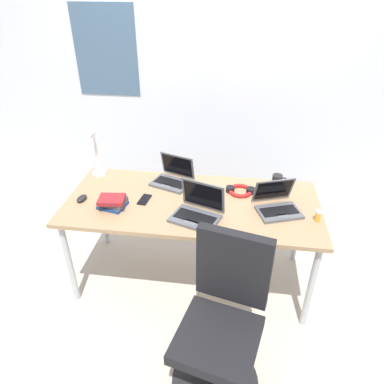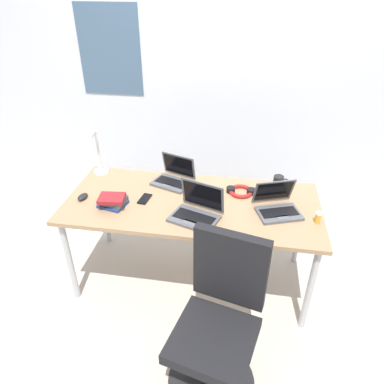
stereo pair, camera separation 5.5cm
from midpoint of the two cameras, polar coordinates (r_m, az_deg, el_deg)
ground_plane at (r=3.00m, az=-0.54°, el=-13.44°), size 12.00×12.00×0.00m
wall_back at (r=3.32m, az=2.18°, el=17.20°), size 6.00×0.13×2.60m
desk at (r=2.56m, az=-0.62°, el=-2.61°), size 1.80×0.80×0.74m
desk_lamp at (r=2.88m, az=-15.86°, el=5.99°), size 0.12×0.18×0.40m
laptop_back_right at (r=2.35m, az=0.20°, el=-3.09°), size 0.37×0.33×0.23m
laptop_far_corner at (r=2.48m, az=12.88°, el=-2.07°), size 0.35×0.34×0.21m
laptop_mid_desk at (r=2.75m, az=-3.69°, el=2.28°), size 0.34×0.31×0.21m
computer_mouse at (r=2.67m, az=-17.82°, el=-0.97°), size 0.07×0.10×0.03m
cell_phone at (r=2.57m, az=-8.23°, el=-1.21°), size 0.08×0.14×0.01m
headphones at (r=2.65m, az=7.16°, el=0.24°), size 0.21×0.18×0.04m
pill_bottle at (r=2.45m, az=18.96°, el=-3.61°), size 0.04×0.04×0.08m
book_stack at (r=2.52m, az=-13.24°, el=-1.56°), size 0.20×0.19×0.08m
coffee_mug at (r=2.78m, az=12.96°, el=1.85°), size 0.11×0.08×0.09m
office_chair at (r=2.17m, az=3.97°, el=-21.19°), size 0.54×0.59×0.97m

